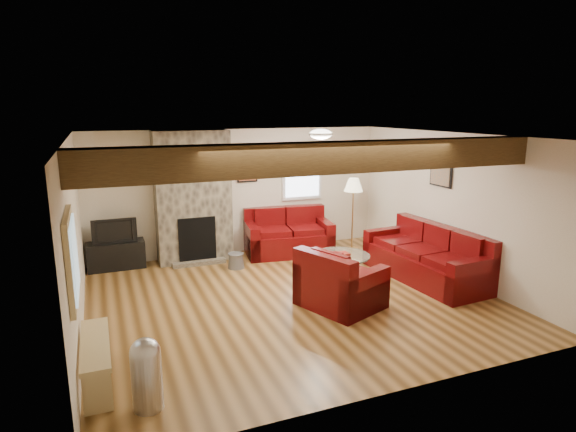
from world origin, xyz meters
The scene contains 18 objects.
room centered at (0.00, 0.00, 1.25)m, with size 8.00×8.00×8.00m.
oak_beam centered at (0.00, -1.25, 2.31)m, with size 6.00×0.36×0.38m, color #33210F.
chimney_breast centered at (-1.00, 2.49, 1.22)m, with size 1.40×0.67×2.50m.
back_window centered at (1.35, 2.71, 1.55)m, with size 0.90×0.08×1.10m, color silver, non-canonical shape.
hatch_window centered at (-2.96, -1.50, 1.45)m, with size 0.08×1.00×0.90m, color tan, non-canonical shape.
ceiling_dome centered at (0.90, 0.90, 2.44)m, with size 0.40×0.40×0.18m, color #ECE2C9, non-canonical shape.
artwork_back centered at (0.15, 2.71, 1.70)m, with size 0.42×0.06×0.52m, color black, non-canonical shape.
artwork_right centered at (2.96, 0.30, 1.75)m, with size 0.06×0.55×0.42m, color black, non-canonical shape.
sofa_three centered at (2.48, -0.04, 0.45)m, with size 2.34×0.98×0.91m, color #410804, non-canonical shape.
loveseat centered at (0.84, 2.23, 0.45)m, with size 1.70×0.98×0.90m, color #410804, non-canonical shape.
armchair_red centered at (0.57, -0.54, 0.44)m, with size 1.09×0.95×0.88m, color #410804, non-canonical shape.
coffee_table centered at (1.05, 0.36, 0.24)m, with size 0.98×0.98×0.51m.
tv_cabinet centered at (-2.45, 2.53, 0.25)m, with size 1.01×0.41×0.51m, color black.
television centered at (-2.45, 2.53, 0.73)m, with size 0.78×0.10×0.45m, color black.
floor_lamp centered at (2.19, 2.00, 1.29)m, with size 0.39×0.39×1.50m.
pine_bench centered at (-2.83, -1.40, 0.23)m, with size 0.29×1.25×0.47m, color tan, non-canonical shape.
pedal_bin centered at (-2.37, -2.07, 0.37)m, with size 0.30×0.30×0.74m, color #AFB0B5, non-canonical shape.
coal_bucket centered at (-0.40, 1.73, 0.14)m, with size 0.31×0.31×0.29m, color slate, non-canonical shape.
Camera 1 is at (-2.67, -6.51, 2.90)m, focal length 30.00 mm.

